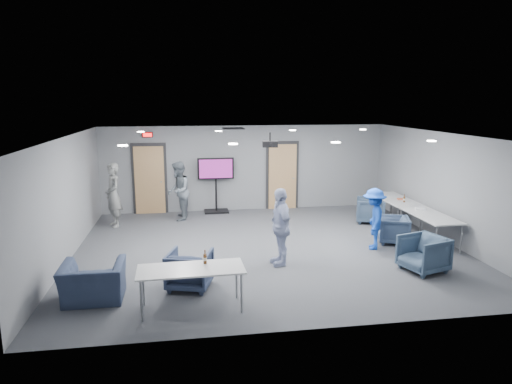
{
  "coord_description": "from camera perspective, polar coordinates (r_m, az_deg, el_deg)",
  "views": [
    {
      "loc": [
        -1.9,
        -10.3,
        3.5
      ],
      "look_at": [
        -0.14,
        0.89,
        1.2
      ],
      "focal_mm": 32.0,
      "sensor_mm": 36.0,
      "label": 1
    }
  ],
  "objects": [
    {
      "name": "door_left",
      "position": [
        14.5,
        -13.15,
        1.53
      ],
      "size": [
        1.06,
        0.17,
        2.24
      ],
      "color": "black",
      "rests_on": "wall_back"
    },
    {
      "name": "hvac_diffuser",
      "position": [
        13.2,
        -2.84,
        7.93
      ],
      "size": [
        0.6,
        0.6,
        0.03
      ],
      "primitive_type": "cube",
      "color": "black",
      "rests_on": "ceiling"
    },
    {
      "name": "wrapper",
      "position": [
        12.41,
        19.84,
        -1.98
      ],
      "size": [
        0.28,
        0.23,
        0.05
      ],
      "primitive_type": "cube",
      "rotation": [
        0.0,
        0.0,
        -0.32
      ],
      "color": "silver",
      "rests_on": "table_right_b"
    },
    {
      "name": "person_a",
      "position": [
        13.26,
        -17.42,
        -0.37
      ],
      "size": [
        0.67,
        0.78,
        1.79
      ],
      "primitive_type": "imported",
      "rotation": [
        0.0,
        0.0,
        -1.12
      ],
      "color": "gray",
      "rests_on": "floor"
    },
    {
      "name": "table_right_b",
      "position": [
        11.98,
        20.91,
        -2.86
      ],
      "size": [
        0.78,
        1.88,
        0.73
      ],
      "rotation": [
        0.0,
        0.0,
        1.57
      ],
      "color": "silver",
      "rests_on": "floor"
    },
    {
      "name": "projector",
      "position": [
        11.57,
        1.77,
        6.04
      ],
      "size": [
        0.42,
        0.39,
        0.37
      ],
      "rotation": [
        0.0,
        0.0,
        -0.13
      ],
      "color": "black",
      "rests_on": "ceiling"
    },
    {
      "name": "table_front_left",
      "position": [
        7.82,
        -8.13,
        -9.74
      ],
      "size": [
        1.8,
        0.79,
        0.73
      ],
      "rotation": [
        0.0,
        0.0,
        0.03
      ],
      "color": "silver",
      "rests_on": "floor"
    },
    {
      "name": "table_right_a",
      "position": [
        13.61,
        16.98,
        -0.94
      ],
      "size": [
        0.82,
        1.96,
        0.73
      ],
      "rotation": [
        0.0,
        0.0,
        1.57
      ],
      "color": "silver",
      "rests_on": "floor"
    },
    {
      "name": "wall_back",
      "position": [
        14.58,
        -1.34,
        3.0
      ],
      "size": [
        9.0,
        0.02,
        2.7
      ],
      "primitive_type": "cube",
      "color": "slate",
      "rests_on": "floor"
    },
    {
      "name": "bottle_front",
      "position": [
        7.96,
        -6.39,
        -8.27
      ],
      "size": [
        0.06,
        0.06,
        0.24
      ],
      "color": "#512A0D",
      "rests_on": "table_front_left"
    },
    {
      "name": "chair_right_b",
      "position": [
        11.83,
        16.8,
        -4.55
      ],
      "size": [
        0.93,
        0.91,
        0.66
      ],
      "primitive_type": "imported",
      "rotation": [
        0.0,
        0.0,
        -1.91
      ],
      "color": "#384861",
      "rests_on": "floor"
    },
    {
      "name": "chair_right_c",
      "position": [
        10.11,
        20.19,
        -7.25
      ],
      "size": [
        1.02,
        1.0,
        0.75
      ],
      "primitive_type": "imported",
      "rotation": [
        0.0,
        0.0,
        -1.28
      ],
      "color": "#394C63",
      "rests_on": "floor"
    },
    {
      "name": "wall_right",
      "position": [
        12.31,
        22.57,
        0.54
      ],
      "size": [
        0.02,
        8.0,
        2.7
      ],
      "primitive_type": "cube",
      "color": "slate",
      "rests_on": "floor"
    },
    {
      "name": "chair_front_b",
      "position": [
        8.66,
        -19.68,
        -10.57
      ],
      "size": [
        1.07,
        0.93,
        0.69
      ],
      "primitive_type": "imported",
      "rotation": [
        0.0,
        0.0,
        3.15
      ],
      "color": "#323D57",
      "rests_on": "floor"
    },
    {
      "name": "bottle_right",
      "position": [
        13.17,
        18.03,
        -0.87
      ],
      "size": [
        0.06,
        0.06,
        0.22
      ],
      "color": "#512A0D",
      "rests_on": "table_right_a"
    },
    {
      "name": "ceiling",
      "position": [
        10.5,
        1.53,
        7.11
      ],
      "size": [
        9.0,
        9.0,
        0.0
      ],
      "primitive_type": "plane",
      "rotation": [
        3.14,
        0.0,
        0.0
      ],
      "color": "silver",
      "rests_on": "wall_back"
    },
    {
      "name": "floor",
      "position": [
        11.04,
        1.46,
        -7.0
      ],
      "size": [
        9.0,
        9.0,
        0.0
      ],
      "primitive_type": "plane",
      "color": "#37393F",
      "rests_on": "ground"
    },
    {
      "name": "tv_stand",
      "position": [
        14.3,
        -5.03,
        1.29
      ],
      "size": [
        1.13,
        0.54,
        1.73
      ],
      "color": "black",
      "rests_on": "floor"
    },
    {
      "name": "exit_sign",
      "position": [
        14.31,
        -13.41,
        6.97
      ],
      "size": [
        0.32,
        0.08,
        0.16
      ],
      "color": "black",
      "rests_on": "wall_back"
    },
    {
      "name": "door_right",
      "position": [
        14.78,
        3.31,
        2.0
      ],
      "size": [
        1.06,
        0.17,
        2.24
      ],
      "color": "black",
      "rests_on": "wall_back"
    },
    {
      "name": "chair_right_a",
      "position": [
        13.6,
        14.07,
        -2.22
      ],
      "size": [
        1.01,
        1.0,
        0.72
      ],
      "primitive_type": "imported",
      "rotation": [
        0.0,
        0.0,
        -1.94
      ],
      "color": "#334358",
      "rests_on": "floor"
    },
    {
      "name": "person_c",
      "position": [
        9.77,
        3.05,
        -4.34
      ],
      "size": [
        0.52,
        1.03,
        1.68
      ],
      "primitive_type": "imported",
      "rotation": [
        0.0,
        0.0,
        -1.45
      ],
      "color": "#A5B0D4",
      "rests_on": "floor"
    },
    {
      "name": "snack_box",
      "position": [
        13.48,
        17.59,
        -0.84
      ],
      "size": [
        0.18,
        0.13,
        0.04
      ],
      "primitive_type": "cube",
      "rotation": [
        0.0,
        0.0,
        -0.12
      ],
      "color": "#C85532",
      "rests_on": "table_right_a"
    },
    {
      "name": "person_b",
      "position": [
        13.56,
        -9.68,
        0.12
      ],
      "size": [
        0.73,
        0.9,
        1.74
      ],
      "primitive_type": "imported",
      "rotation": [
        0.0,
        0.0,
        -1.66
      ],
      "color": "slate",
      "rests_on": "floor"
    },
    {
      "name": "wall_front",
      "position": [
        6.92,
        7.51,
        -6.72
      ],
      "size": [
        9.0,
        0.02,
        2.7
      ],
      "primitive_type": "cube",
      "color": "slate",
      "rests_on": "floor"
    },
    {
      "name": "downlights",
      "position": [
        10.5,
        1.53,
        7.03
      ],
      "size": [
        6.18,
        3.78,
        0.02
      ],
      "color": "white",
      "rests_on": "ceiling"
    },
    {
      "name": "wall_left",
      "position": [
        10.84,
        -22.62,
        -0.85
      ],
      "size": [
        0.02,
        8.0,
        2.7
      ],
      "primitive_type": "cube",
      "color": "slate",
      "rests_on": "floor"
    },
    {
      "name": "chair_front_a",
      "position": [
        8.79,
        -8.29,
        -9.56
      ],
      "size": [
        0.97,
        0.98,
        0.72
      ],
      "primitive_type": "imported",
      "rotation": [
        0.0,
        0.0,
        2.85
      ],
      "color": "#333E58",
      "rests_on": "floor"
    },
    {
      "name": "person_d",
      "position": [
        11.15,
        14.51,
        -3.27
      ],
      "size": [
        0.85,
        1.08,
        1.46
      ],
      "primitive_type": "imported",
      "rotation": [
        0.0,
        0.0,
        -1.94
      ],
      "color": "blue",
      "rests_on": "floor"
    }
  ]
}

